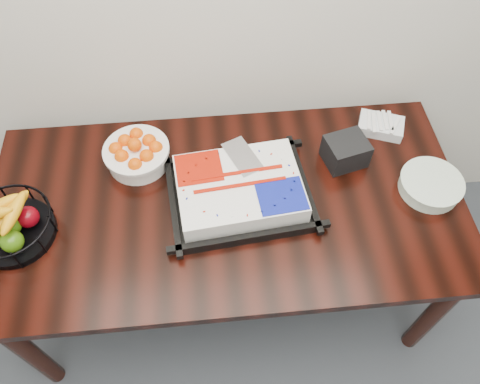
{
  "coord_description": "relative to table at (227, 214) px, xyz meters",
  "views": [
    {
      "loc": [
        -0.04,
        1.02,
        2.22
      ],
      "look_at": [
        0.05,
        1.98,
        0.83
      ],
      "focal_mm": 35.0,
      "sensor_mm": 36.0,
      "label": 1
    }
  ],
  "objects": [
    {
      "name": "fork_bag",
      "position": [
        0.67,
        0.3,
        0.11
      ],
      "size": [
        0.21,
        0.18,
        0.05
      ],
      "color": "silver",
      "rests_on": "table"
    },
    {
      "name": "table",
      "position": [
        0.0,
        0.0,
        0.0
      ],
      "size": [
        1.8,
        0.9,
        0.75
      ],
      "color": "black",
      "rests_on": "ground"
    },
    {
      "name": "fruit_basket",
      "position": [
        -0.76,
        -0.07,
        0.15
      ],
      "size": [
        0.3,
        0.3,
        0.16
      ],
      "color": "black",
      "rests_on": "table"
    },
    {
      "name": "tangerine_bowl",
      "position": [
        -0.33,
        0.23,
        0.16
      ],
      "size": [
        0.26,
        0.26,
        0.16
      ],
      "color": "white",
      "rests_on": "table"
    },
    {
      "name": "napkin_box",
      "position": [
        0.48,
        0.15,
        0.14
      ],
      "size": [
        0.18,
        0.17,
        0.11
      ],
      "primitive_type": "cube",
      "rotation": [
        0.0,
        0.0,
        0.25
      ],
      "color": "black",
      "rests_on": "table"
    },
    {
      "name": "plate_stack",
      "position": [
        0.78,
        -0.02,
        0.12
      ],
      "size": [
        0.24,
        0.24,
        0.06
      ],
      "color": "white",
      "rests_on": "table"
    },
    {
      "name": "cake_tray",
      "position": [
        0.05,
        0.01,
        0.13
      ],
      "size": [
        0.56,
        0.45,
        0.11
      ],
      "color": "black",
      "rests_on": "table"
    }
  ]
}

